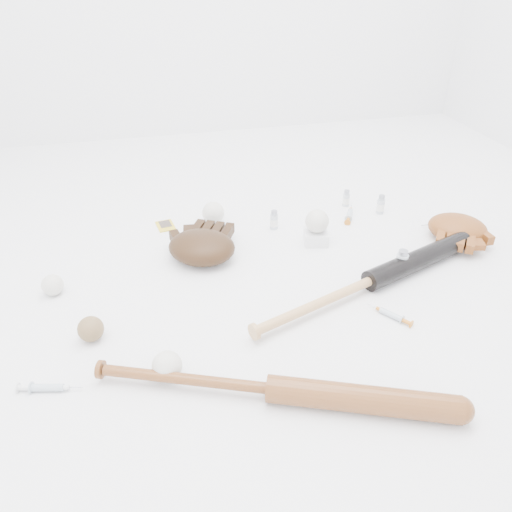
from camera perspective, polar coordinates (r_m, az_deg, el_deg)
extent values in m
plane|color=white|center=(1.57, 2.38, -3.01)|extent=(3.00, 3.00, 0.00)
cube|color=gold|center=(1.91, -10.30, 3.42)|extent=(0.07, 0.09, 0.00)
cube|color=white|center=(1.78, 6.86, 2.18)|extent=(0.10, 0.10, 0.04)
sphere|color=silver|center=(1.75, 6.99, 3.98)|extent=(0.08, 0.08, 0.08)
sphere|color=silver|center=(1.62, -22.24, -3.08)|extent=(0.06, 0.06, 0.06)
sphere|color=silver|center=(1.89, -4.92, 4.94)|extent=(0.08, 0.08, 0.08)
sphere|color=silver|center=(1.26, -10.13, -12.24)|extent=(0.07, 0.07, 0.07)
sphere|color=brown|center=(1.41, -18.37, -7.92)|extent=(0.07, 0.07, 0.07)
cylinder|color=silver|center=(2.02, 14.08, 5.76)|extent=(0.03, 0.03, 0.08)
cylinder|color=silver|center=(2.05, 10.27, 6.54)|extent=(0.03, 0.03, 0.07)
cylinder|color=silver|center=(1.85, 2.08, 4.17)|extent=(0.03, 0.03, 0.07)
cylinder|color=silver|center=(1.65, 16.29, -0.72)|extent=(0.04, 0.04, 0.09)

